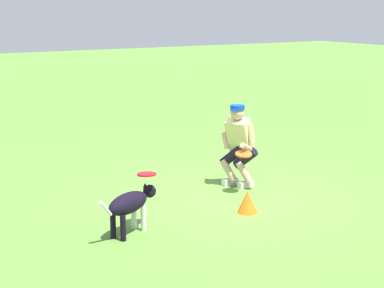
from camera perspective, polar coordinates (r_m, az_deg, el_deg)
ground_plane at (r=8.99m, az=3.96°, el=-5.10°), size 60.00×60.00×0.00m
person at (r=9.42m, az=4.39°, el=0.12°), size 0.52×0.70×1.29m
dog at (r=7.56m, az=-5.75°, el=-5.58°), size 1.01×0.55×0.57m
frisbee_flying at (r=7.67m, az=-4.26°, el=-2.83°), size 0.34×0.34×0.03m
frisbee_held at (r=9.07m, az=4.85°, el=-0.95°), size 0.34×0.34×0.07m
training_cone at (r=8.36m, az=5.22°, el=-5.38°), size 0.29×0.29×0.32m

